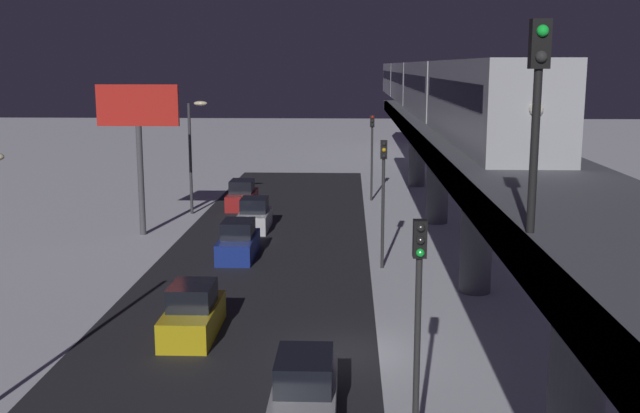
% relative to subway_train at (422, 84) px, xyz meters
% --- Properties ---
extents(ground_plane, '(240.00, 240.00, 0.00)m').
position_rel_subway_train_xyz_m(ground_plane, '(5.80, 34.91, -8.59)').
color(ground_plane, white).
extents(avenue_asphalt, '(11.00, 90.64, 0.01)m').
position_rel_subway_train_xyz_m(avenue_asphalt, '(10.07, 34.91, -8.58)').
color(avenue_asphalt, '#28282D').
rests_on(avenue_asphalt, ground_plane).
extents(elevated_railway, '(5.00, 90.64, 6.81)m').
position_rel_subway_train_xyz_m(elevated_railway, '(0.09, 34.91, -2.71)').
color(elevated_railway, slate).
rests_on(elevated_railway, ground_plane).
extents(subway_train, '(2.94, 74.07, 3.40)m').
position_rel_subway_train_xyz_m(subway_train, '(0.00, 0.00, 0.00)').
color(subway_train, '#B7BABF').
rests_on(subway_train, elevated_railway).
extents(rail_signal, '(0.36, 0.41, 4.00)m').
position_rel_subway_train_xyz_m(rail_signal, '(2.16, 45.86, 0.95)').
color(rail_signal, black).
rests_on(rail_signal, elevated_railway).
extents(sedan_red, '(1.91, 4.50, 1.97)m').
position_rel_subway_train_xyz_m(sedan_red, '(13.27, 7.43, -7.80)').
color(sedan_red, '#A51E1E').
rests_on(sedan_red, ground_plane).
extents(sedan_silver, '(1.80, 4.70, 1.97)m').
position_rel_subway_train_xyz_m(sedan_silver, '(6.87, 40.16, -7.79)').
color(sedan_silver, '#B2B2B7').
rests_on(sedan_silver, ground_plane).
extents(sedan_yellow, '(1.80, 4.28, 1.97)m').
position_rel_subway_train_xyz_m(sedan_yellow, '(11.47, 33.30, -7.79)').
color(sedan_yellow, gold).
rests_on(sedan_yellow, ground_plane).
extents(sedan_white, '(1.80, 4.10, 1.97)m').
position_rel_subway_train_xyz_m(sedan_white, '(11.47, 14.68, -7.79)').
color(sedan_white, silver).
rests_on(sedan_white, ground_plane).
extents(sedan_blue, '(1.80, 4.43, 1.97)m').
position_rel_subway_train_xyz_m(sedan_blue, '(11.47, 21.59, -7.79)').
color(sedan_blue, navy).
rests_on(sedan_blue, ground_plane).
extents(traffic_light_near, '(0.32, 0.44, 6.40)m').
position_rel_subway_train_xyz_m(traffic_light_near, '(3.97, 42.74, -4.39)').
color(traffic_light_near, '#2D2D2D').
rests_on(traffic_light_near, ground_plane).
extents(traffic_light_mid, '(0.32, 0.44, 6.40)m').
position_rel_subway_train_xyz_m(traffic_light_mid, '(3.97, 23.51, -4.39)').
color(traffic_light_mid, '#2D2D2D').
rests_on(traffic_light_mid, ground_plane).
extents(traffic_light_far, '(0.32, 0.44, 6.40)m').
position_rel_subway_train_xyz_m(traffic_light_far, '(3.97, 4.28, -4.39)').
color(traffic_light_far, '#2D2D2D').
rests_on(traffic_light_far, ground_plane).
extents(commercial_billboard, '(4.80, 0.36, 8.90)m').
position_rel_subway_train_xyz_m(commercial_billboard, '(17.97, 16.45, -1.76)').
color(commercial_billboard, '#4C4C51').
rests_on(commercial_billboard, ground_plane).
extents(street_lamp_far, '(1.35, 0.44, 7.65)m').
position_rel_subway_train_xyz_m(street_lamp_far, '(16.14, 9.91, -3.77)').
color(street_lamp_far, '#38383D').
rests_on(street_lamp_far, ground_plane).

